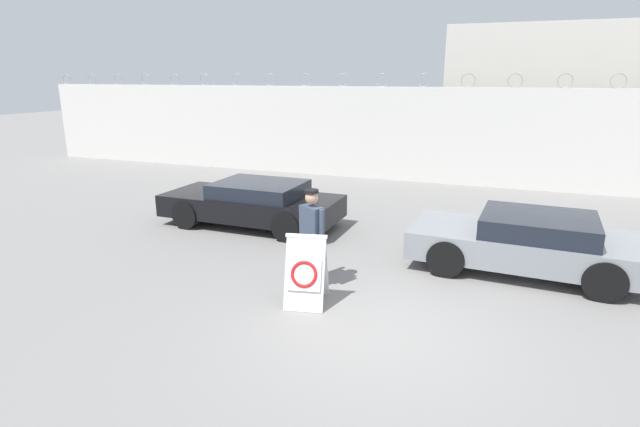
{
  "coord_description": "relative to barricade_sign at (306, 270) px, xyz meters",
  "views": [
    {
      "loc": [
        1.49,
        -6.66,
        3.69
      ],
      "look_at": [
        -1.81,
        2.01,
        1.11
      ],
      "focal_mm": 28.0,
      "sensor_mm": 36.0,
      "label": 1
    }
  ],
  "objects": [
    {
      "name": "parked_car_front_coupe",
      "position": [
        -2.98,
        3.73,
        -0.0
      ],
      "size": [
        4.48,
        2.02,
        1.13
      ],
      "rotation": [
        0.0,
        0.0,
        3.13
      ],
      "color": "black",
      "rests_on": "ground_plane"
    },
    {
      "name": "perimeter_wall",
      "position": [
        1.44,
        10.74,
        1.07
      ],
      "size": [
        36.0,
        0.3,
        3.76
      ],
      "color": "silver",
      "rests_on": "ground_plane"
    },
    {
      "name": "parked_car_rear_sedan",
      "position": [
        3.42,
        2.84,
        0.01
      ],
      "size": [
        4.34,
        2.17,
        1.15
      ],
      "rotation": [
        0.0,
        0.0,
        3.09
      ],
      "color": "black",
      "rests_on": "ground_plane"
    },
    {
      "name": "ground_plane",
      "position": [
        1.44,
        -0.41,
        -0.6
      ],
      "size": [
        90.0,
        90.0,
        0.0
      ],
      "primitive_type": "plane",
      "color": "gray"
    },
    {
      "name": "security_guard",
      "position": [
        -0.17,
        0.68,
        0.41
      ],
      "size": [
        0.59,
        0.6,
        1.8
      ],
      "rotation": [
        0.0,
        0.0,
        2.63
      ],
      "color": "#232838",
      "rests_on": "ground_plane"
    },
    {
      "name": "building_block",
      "position": [
        5.11,
        15.69,
        2.14
      ],
      "size": [
        9.39,
        6.41,
        5.48
      ],
      "color": "beige",
      "rests_on": "ground_plane"
    },
    {
      "name": "barricade_sign",
      "position": [
        0.0,
        0.0,
        0.0
      ],
      "size": [
        0.79,
        0.88,
        1.2
      ],
      "rotation": [
        0.0,
        0.0,
        0.2
      ],
      "color": "white",
      "rests_on": "ground_plane"
    }
  ]
}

